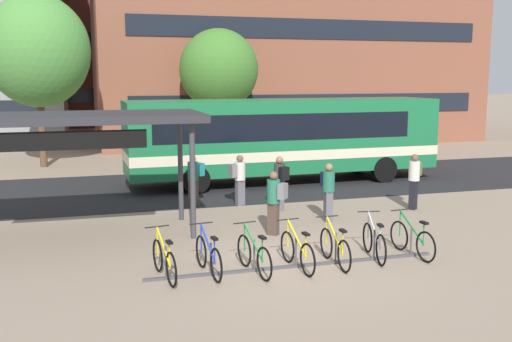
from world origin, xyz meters
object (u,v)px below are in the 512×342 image
parked_bicycle_blue_1 (208,257)px  transit_shelter (61,122)px  parked_bicycle_yellow_4 (335,248)px  commuter_olive_pack_3 (414,177)px  commuter_black_pack_0 (280,180)px  commuter_teal_pack_2 (194,177)px  city_bus (286,137)px  parked_bicycle_yellow_0 (164,261)px  commuter_grey_pack_4 (275,199)px  commuter_navy_pack_5 (328,188)px  parked_bicycle_green_2 (254,256)px  parked_bicycle_green_6 (412,240)px  street_tree_1 (37,51)px  commuter_grey_pack_1 (239,177)px  parked_bicycle_yellow_3 (297,252)px  street_tree_0 (219,70)px  parked_bicycle_silver_5 (374,242)px

parked_bicycle_blue_1 → transit_shelter: 5.48m
parked_bicycle_yellow_4 → commuter_olive_pack_3: size_ratio=1.00×
commuter_black_pack_0 → commuter_teal_pack_2: size_ratio=1.02×
city_bus → parked_bicycle_yellow_0: size_ratio=7.05×
commuter_grey_pack_4 → commuter_navy_pack_5: bearing=-109.9°
parked_bicycle_green_2 → parked_bicycle_green_6: size_ratio=0.99×
commuter_navy_pack_5 → commuter_grey_pack_4: bearing=-58.4°
parked_bicycle_yellow_0 → commuter_olive_pack_3: (8.29, 4.20, 0.62)m
parked_bicycle_yellow_0 → street_tree_1: (-3.19, 16.57, 4.78)m
parked_bicycle_green_2 → transit_shelter: 6.15m
commuter_black_pack_0 → commuter_grey_pack_4: 2.79m
commuter_teal_pack_2 → commuter_olive_pack_3: size_ratio=0.95×
city_bus → commuter_teal_pack_2: 5.35m
parked_bicycle_green_2 → parked_bicycle_green_6: (3.82, 0.13, 0.00)m
city_bus → commuter_navy_pack_5: 6.35m
parked_bicycle_yellow_0 → commuter_grey_pack_1: 7.06m
parked_bicycle_yellow_3 → commuter_navy_pack_5: commuter_navy_pack_5 is taller
parked_bicycle_yellow_4 → commuter_navy_pack_5: commuter_navy_pack_5 is taller
commuter_black_pack_0 → street_tree_0: (1.10, 12.94, 3.42)m
commuter_navy_pack_5 → commuter_olive_pack_3: bearing=106.7°
commuter_black_pack_0 → transit_shelter: bearing=88.6°
parked_bicycle_green_2 → commuter_teal_pack_2: (0.00, 6.71, 0.56)m
parked_bicycle_yellow_4 → transit_shelter: size_ratio=0.24×
transit_shelter → street_tree_1: 12.94m
commuter_grey_pack_4 → commuter_navy_pack_5: (1.91, 0.97, 0.00)m
street_tree_0 → street_tree_1: street_tree_1 is taller
city_bus → parked_bicycle_green_2: 10.88m
commuter_black_pack_0 → commuter_grey_pack_1: (-1.00, 1.11, -0.04)m
parked_bicycle_green_6 → parked_bicycle_yellow_3: bearing=88.0°
parked_bicycle_yellow_3 → parked_bicycle_yellow_4: same height
street_tree_1 → parked_bicycle_silver_5: bearing=-64.4°
parked_bicycle_blue_1 → commuter_teal_pack_2: 6.60m
street_tree_0 → commuter_teal_pack_2: bearing=-106.8°
parked_bicycle_yellow_4 → commuter_grey_pack_4: bearing=11.7°
commuter_teal_pack_2 → commuter_olive_pack_3: bearing=138.8°
parked_bicycle_green_6 → commuter_olive_pack_3: (2.63, 4.26, 0.62)m
parked_bicycle_yellow_0 → commuter_teal_pack_2: commuter_teal_pack_2 is taller
parked_bicycle_blue_1 → parked_bicycle_green_6: 4.75m
parked_bicycle_yellow_4 → commuter_navy_pack_5: size_ratio=1.03×
street_tree_0 → street_tree_1: (-8.53, -1.51, 0.77)m
street_tree_1 → commuter_black_pack_0: bearing=-57.0°
parked_bicycle_blue_1 → street_tree_1: size_ratio=0.22×
city_bus → parked_bicycle_silver_5: bearing=-98.8°
parked_bicycle_yellow_3 → street_tree_0: size_ratio=0.27×
parked_bicycle_green_2 → parked_bicycle_silver_5: (2.88, 0.19, 0.00)m
city_bus → parked_bicycle_green_6: size_ratio=7.01×
parked_bicycle_green_6 → commuter_grey_pack_1: commuter_grey_pack_1 is taller
commuter_grey_pack_1 → parked_bicycle_blue_1: bearing=-125.2°
commuter_navy_pack_5 → street_tree_0: (0.22, 14.56, 3.43)m
street_tree_0 → commuter_navy_pack_5: bearing=-90.9°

